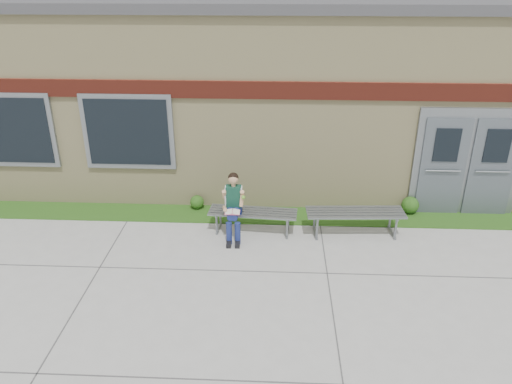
{
  "coord_description": "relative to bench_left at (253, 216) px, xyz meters",
  "views": [
    {
      "loc": [
        0.11,
        -6.78,
        4.93
      ],
      "look_at": [
        -0.29,
        1.7,
        0.97
      ],
      "focal_mm": 35.0,
      "sensor_mm": 36.0,
      "label": 1
    }
  ],
  "objects": [
    {
      "name": "girl",
      "position": [
        -0.36,
        -0.19,
        0.33
      ],
      "size": [
        0.45,
        0.75,
        1.29
      ],
      "rotation": [
        0.0,
        0.0,
        0.01
      ],
      "color": "navy",
      "rests_on": "ground"
    },
    {
      "name": "bench_right",
      "position": [
        2.0,
        -0.0,
        0.03
      ],
      "size": [
        1.92,
        0.63,
        0.49
      ],
      "rotation": [
        0.0,
        0.0,
        0.05
      ],
      "color": "slate",
      "rests_on": "ground"
    },
    {
      "name": "bench_left",
      "position": [
        0.0,
        0.0,
        0.0
      ],
      "size": [
        1.76,
        0.61,
        0.45
      ],
      "rotation": [
        0.0,
        0.0,
        -0.08
      ],
      "color": "slate",
      "rests_on": "ground"
    },
    {
      "name": "ground",
      "position": [
        0.36,
        -1.92,
        -0.35
      ],
      "size": [
        80.0,
        80.0,
        0.0
      ],
      "primitive_type": "plane",
      "color": "#9E9E99",
      "rests_on": "ground"
    },
    {
      "name": "school_building",
      "position": [
        0.36,
        4.07,
        1.76
      ],
      "size": [
        16.2,
        6.22,
        4.2
      ],
      "color": "beige",
      "rests_on": "ground"
    },
    {
      "name": "shrub_east",
      "position": [
        3.3,
        0.93,
        -0.14
      ],
      "size": [
        0.36,
        0.36,
        0.36
      ],
      "primitive_type": "sphere",
      "color": "#264D14",
      "rests_on": "grass_strip"
    },
    {
      "name": "grass_strip",
      "position": [
        0.36,
        0.68,
        -0.34
      ],
      "size": [
        16.0,
        0.8,
        0.02
      ],
      "primitive_type": "cube",
      "color": "#264D14",
      "rests_on": "ground"
    },
    {
      "name": "shrub_mid",
      "position": [
        -1.26,
        0.93,
        -0.18
      ],
      "size": [
        0.3,
        0.3,
        0.3
      ],
      "primitive_type": "sphere",
      "color": "#264D14",
      "rests_on": "grass_strip"
    }
  ]
}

